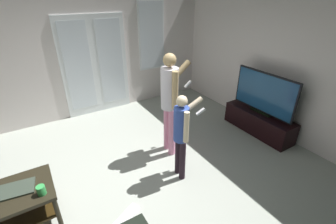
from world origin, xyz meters
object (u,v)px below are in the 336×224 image
(coffee_table, at_px, (7,204))
(loose_keyboard, at_px, (125,218))
(person_adult, at_px, (170,97))
(person_child, at_px, (182,130))
(cup_by_laptop, at_px, (41,190))
(laptop_closed, at_px, (17,189))
(tv_stand, at_px, (259,122))
(flat_screen_tv, at_px, (264,93))

(coffee_table, distance_m, loose_keyboard, 1.28)
(person_adult, xyz_separation_m, person_child, (-0.19, -0.58, -0.22))
(coffee_table, relative_size, cup_by_laptop, 9.08)
(person_child, bearing_deg, laptop_closed, 170.76)
(person_adult, relative_size, laptop_closed, 4.66)
(coffee_table, distance_m, laptop_closed, 0.19)
(tv_stand, relative_size, person_child, 1.05)
(laptop_closed, bearing_deg, person_adult, 15.05)
(tv_stand, relative_size, flat_screen_tv, 1.09)
(laptop_closed, height_order, cup_by_laptop, cup_by_laptop)
(cup_by_laptop, bearing_deg, tv_stand, 1.59)
(laptop_closed, bearing_deg, tv_stand, 6.41)
(person_adult, height_order, person_child, person_adult)
(flat_screen_tv, bearing_deg, loose_keyboard, -170.29)
(person_adult, distance_m, person_child, 0.65)
(tv_stand, distance_m, person_child, 2.00)
(coffee_table, relative_size, tv_stand, 0.72)
(coffee_table, bearing_deg, loose_keyboard, -27.83)
(person_adult, bearing_deg, person_child, -107.69)
(loose_keyboard, height_order, laptop_closed, laptop_closed)
(flat_screen_tv, height_order, loose_keyboard, flat_screen_tv)
(flat_screen_tv, bearing_deg, coffee_table, 178.81)
(coffee_table, height_order, tv_stand, coffee_table)
(flat_screen_tv, xyz_separation_m, laptop_closed, (-3.86, 0.10, -0.31))
(coffee_table, distance_m, tv_stand, 4.00)
(tv_stand, xyz_separation_m, loose_keyboard, (-2.90, -0.49, -0.19))
(person_adult, bearing_deg, cup_by_laptop, -166.13)
(person_child, height_order, loose_keyboard, person_child)
(coffee_table, xyz_separation_m, laptop_closed, (0.13, 0.02, 0.14))
(flat_screen_tv, xyz_separation_m, loose_keyboard, (-2.90, -0.50, -0.77))
(laptop_closed, distance_m, cup_by_laptop, 0.31)
(person_child, bearing_deg, flat_screen_tv, 6.45)
(coffee_table, xyz_separation_m, loose_keyboard, (1.10, -0.58, -0.33))
(flat_screen_tv, height_order, cup_by_laptop, flat_screen_tv)
(cup_by_laptop, bearing_deg, loose_keyboard, -27.88)
(coffee_table, relative_size, loose_keyboard, 2.12)
(cup_by_laptop, bearing_deg, laptop_closed, 138.04)
(laptop_closed, bearing_deg, cup_by_laptop, -34.00)
(flat_screen_tv, xyz_separation_m, cup_by_laptop, (-3.64, -0.10, -0.27))
(person_child, distance_m, loose_keyboard, 1.27)
(coffee_table, bearing_deg, tv_stand, -1.24)
(tv_stand, height_order, laptop_closed, laptop_closed)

